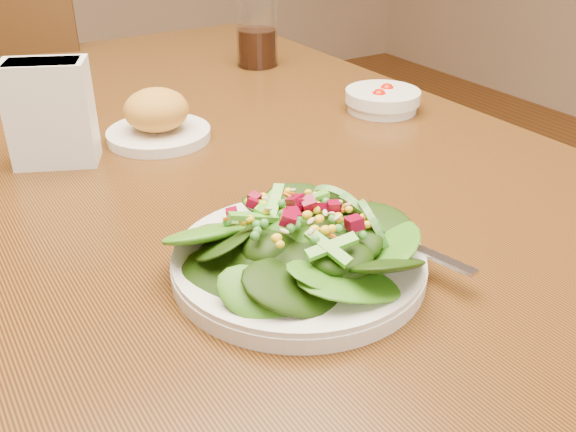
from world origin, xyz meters
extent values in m
cube|color=brown|center=(0.00, 0.00, 0.73)|extent=(0.90, 1.40, 0.04)
cylinder|color=#3D220E|center=(0.39, 0.64, 0.35)|extent=(0.07, 0.07, 0.71)
cube|color=#3D220E|center=(-0.14, 0.92, 0.48)|extent=(0.59, 0.59, 0.04)
cylinder|color=#3D220E|center=(0.11, 1.05, 0.23)|extent=(0.04, 0.04, 0.45)
cylinder|color=#3D220E|center=(-0.01, 0.67, 0.23)|extent=(0.04, 0.04, 0.45)
cylinder|color=white|center=(-0.07, -0.37, 0.76)|extent=(0.25, 0.25, 0.02)
ellipsoid|color=black|center=(-0.07, -0.37, 0.79)|extent=(0.17, 0.17, 0.04)
cube|color=silver|center=(0.04, -0.40, 0.77)|extent=(0.05, 0.18, 0.01)
cylinder|color=white|center=(-0.05, 0.04, 0.76)|extent=(0.15, 0.15, 0.02)
ellipsoid|color=#AD712E|center=(-0.05, 0.04, 0.80)|extent=(0.10, 0.10, 0.06)
cylinder|color=white|center=(0.32, -0.03, 0.77)|extent=(0.12, 0.12, 0.04)
sphere|color=red|center=(0.33, -0.03, 0.78)|extent=(0.02, 0.02, 0.02)
sphere|color=red|center=(0.30, -0.04, 0.78)|extent=(0.02, 0.02, 0.02)
cylinder|color=silver|center=(0.28, 0.32, 0.82)|extent=(0.08, 0.08, 0.15)
cylinder|color=black|center=(0.28, 0.32, 0.79)|extent=(0.08, 0.08, 0.07)
cube|color=white|center=(-0.20, 0.04, 0.82)|extent=(0.12, 0.10, 0.14)
cube|color=white|center=(-0.20, 0.04, 0.83)|extent=(0.10, 0.08, 0.12)
camera|label=1|loc=(-0.36, -0.82, 1.11)|focal=40.00mm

